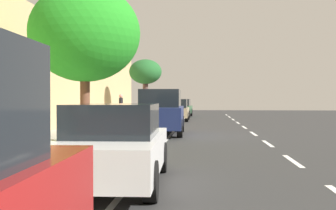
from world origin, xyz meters
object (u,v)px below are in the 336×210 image
Objects in this scene: street_tree_near_cyclist at (145,73)px; cyclist_with_backpack at (158,108)px; pedestrian_on_phone at (121,106)px; parked_suv_dark_blue_mid at (161,111)px; parked_sedan_green_nearest at (181,108)px; street_tree_mid_block at (85,34)px; bicycle_at_curb at (161,119)px; fire_hydrant at (154,113)px; parked_sedan_tan_second at (176,110)px; parked_sedan_white_far at (114,145)px.

cyclist_with_backpack is at bearing 105.36° from street_tree_near_cyclist.
parked_suv_dark_blue_mid is at bearing 111.69° from pedestrian_on_phone.
parked_sedan_green_nearest is 0.84× the size of street_tree_mid_block.
bicycle_at_curb is 6.40m from street_tree_near_cyclist.
fire_hydrant is (-1.97, -1.66, -0.55)m from pedestrian_on_phone.
parked_sedan_tan_second is (0.02, 6.38, 0.00)m from parked_sedan_green_nearest.
parked_suv_dark_blue_mid reaches higher than parked_sedan_green_nearest.
parked_sedan_green_nearest is 22.58m from street_tree_mid_block.
parked_sedan_white_far is at bearing 90.38° from parked_sedan_tan_second.
cyclist_with_backpack reaches higher than parked_sedan_tan_second.
parked_sedan_green_nearest is at bearing -108.65° from street_tree_near_cyclist.
pedestrian_on_phone reaches higher than parked_sedan_tan_second.
parked_suv_dark_blue_mid is at bearing 89.96° from parked_sedan_green_nearest.
parked_sedan_green_nearest is 7.48m from fire_hydrant.
parked_suv_dark_blue_mid is at bearing 95.66° from bicycle_at_curb.
street_tree_near_cyclist is (2.15, 0.06, 2.63)m from parked_sedan_tan_second.
street_tree_mid_block reaches higher than cyclist_with_backpack.
parked_sedan_green_nearest is 11.88m from bicycle_at_curb.
fire_hydrant reaches higher than bicycle_at_curb.
parked_sedan_tan_second is 4.32m from pedestrian_on_phone.
parked_sedan_tan_second reaches higher than fire_hydrant.
cyclist_with_backpack is (0.80, -6.23, -0.02)m from parked_suv_dark_blue_mid.
street_tree_mid_block reaches higher than street_tree_near_cyclist.
pedestrian_on_phone is (3.42, 2.61, 0.37)m from parked_sedan_tan_second.
parked_suv_dark_blue_mid is 5.82m from street_tree_mid_block.
parked_sedan_green_nearest is at bearing -89.75° from parked_sedan_white_far.
street_tree_mid_block reaches higher than pedestrian_on_phone.
parked_suv_dark_blue_mid is 5.64× the size of fire_hydrant.
parked_sedan_green_nearest is at bearing -110.98° from pedestrian_on_phone.
parked_sedan_white_far is at bearing 90.25° from parked_sedan_green_nearest.
street_tree_mid_block is (1.59, 10.41, 3.43)m from bicycle_at_curb.
parked_sedan_white_far is (-0.14, 10.98, -0.27)m from parked_suv_dark_blue_mid.
parked_suv_dark_blue_mid is at bearing 98.10° from fire_hydrant.
fire_hydrant is at bearing -80.66° from cyclist_with_backpack.
fire_hydrant is (1.61, -21.28, -0.19)m from parked_sedan_white_far.
parked_sedan_white_far is 2.58× the size of pedestrian_on_phone.
cyclist_with_backpack reaches higher than parked_sedan_white_far.
pedestrian_on_phone reaches higher than fire_hydrant.
parked_sedan_tan_second is 5.09m from cyclist_with_backpack.
cyclist_with_backpack is at bearing -97.15° from street_tree_mid_block.
fire_hydrant is at bearing -92.66° from street_tree_mid_block.
parked_suv_dark_blue_mid is 10.98m from parked_sedan_white_far.
parked_sedan_white_far is at bearing 100.33° from pedestrian_on_phone.
pedestrian_on_phone is at bearing -42.40° from cyclist_with_backpack.
pedestrian_on_phone is at bearing -68.31° from parked_suv_dark_blue_mid.
pedestrian_on_phone is at bearing 37.33° from parked_sedan_tan_second.
street_tree_mid_block is at bearing 82.85° from cyclist_with_backpack.
parked_sedan_tan_second is 2.56× the size of pedestrian_on_phone.
street_tree_near_cyclist is at bearing 71.35° from parked_sedan_green_nearest.
bicycle_at_curb is 0.81m from cyclist_with_backpack.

